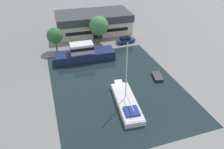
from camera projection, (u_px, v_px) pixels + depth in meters
ground_plane at (116, 85)px, 41.64m from camera, size 440.00×440.00×0.00m
water_canal at (116, 85)px, 41.64m from camera, size 23.46×30.74×0.01m
warehouse_building at (94, 22)px, 63.22m from camera, size 21.48×11.78×5.74m
quay_tree_near_building at (99, 26)px, 55.68m from camera, size 4.97×4.97×7.16m
quay_tree_by_water at (55, 36)px, 51.84m from camera, size 3.83×3.83×5.94m
parked_car at (126, 40)px, 57.72m from camera, size 4.84×2.12×1.70m
sailboat_moored at (126, 102)px, 36.53m from camera, size 4.29×11.87×11.06m
motor_cruiser at (84, 54)px, 49.43m from camera, size 13.54×4.65×4.09m
small_dinghy at (157, 77)px, 43.65m from camera, size 2.40×3.65×0.55m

